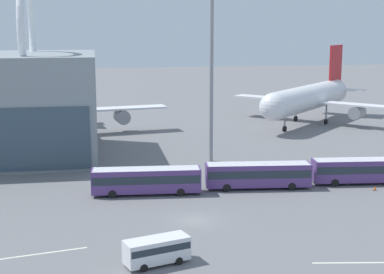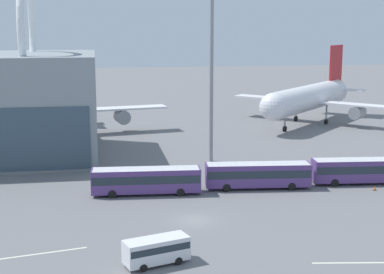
{
  "view_description": "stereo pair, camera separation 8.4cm",
  "coord_description": "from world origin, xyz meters",
  "px_view_note": "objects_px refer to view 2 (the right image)",
  "views": [
    {
      "loc": [
        -10.22,
        -59.09,
        20.78
      ],
      "look_at": [
        4.01,
        25.85,
        4.0
      ],
      "focal_mm": 55.0,
      "sensor_mm": 36.0,
      "label": 1
    },
    {
      "loc": [
        -10.14,
        -59.11,
        20.78
      ],
      "look_at": [
        4.01,
        25.85,
        4.0
      ],
      "focal_mm": 55.0,
      "sensor_mm": 36.0,
      "label": 2
    }
  ],
  "objects_px": {
    "shuttle_bus_1": "(258,174)",
    "floodlight_mast": "(212,37)",
    "service_van_foreground": "(156,249)",
    "airliner_at_gate_far": "(64,108)",
    "shuttle_bus_2": "(363,169)",
    "shuttle_bus_0": "(146,179)",
    "traffic_cone_1": "(375,188)",
    "airliner_parked_remote": "(310,98)"
  },
  "relations": [
    {
      "from": "shuttle_bus_1",
      "to": "floodlight_mast",
      "type": "distance_m",
      "value": 23.11
    },
    {
      "from": "shuttle_bus_1",
      "to": "shuttle_bus_0",
      "type": "bearing_deg",
      "value": -172.87
    },
    {
      "from": "shuttle_bus_0",
      "to": "shuttle_bus_2",
      "type": "bearing_deg",
      "value": 4.65
    },
    {
      "from": "service_van_foreground",
      "to": "floodlight_mast",
      "type": "height_order",
      "value": "floodlight_mast"
    },
    {
      "from": "shuttle_bus_0",
      "to": "shuttle_bus_1",
      "type": "relative_size",
      "value": 1.0
    },
    {
      "from": "service_van_foreground",
      "to": "shuttle_bus_1",
      "type": "bearing_deg",
      "value": 37.45
    },
    {
      "from": "shuttle_bus_1",
      "to": "traffic_cone_1",
      "type": "distance_m",
      "value": 14.81
    },
    {
      "from": "airliner_parked_remote",
      "to": "shuttle_bus_2",
      "type": "xyz_separation_m",
      "value": [
        -9.85,
        -46.04,
        -3.54
      ]
    },
    {
      "from": "airliner_parked_remote",
      "to": "shuttle_bus_1",
      "type": "bearing_deg",
      "value": 16.25
    },
    {
      "from": "airliner_parked_remote",
      "to": "traffic_cone_1",
      "type": "distance_m",
      "value": 50.59
    },
    {
      "from": "airliner_parked_remote",
      "to": "shuttle_bus_1",
      "type": "xyz_separation_m",
      "value": [
        -24.11,
        -46.04,
        -3.54
      ]
    },
    {
      "from": "airliner_at_gate_far",
      "to": "traffic_cone_1",
      "type": "distance_m",
      "value": 59.31
    },
    {
      "from": "airliner_parked_remote",
      "to": "traffic_cone_1",
      "type": "relative_size",
      "value": 53.32
    },
    {
      "from": "shuttle_bus_1",
      "to": "floodlight_mast",
      "type": "xyz_separation_m",
      "value": [
        -2.97,
        15.65,
        16.74
      ]
    },
    {
      "from": "shuttle_bus_1",
      "to": "service_van_foreground",
      "type": "height_order",
      "value": "shuttle_bus_1"
    },
    {
      "from": "shuttle_bus_1",
      "to": "shuttle_bus_2",
      "type": "height_order",
      "value": "same"
    },
    {
      "from": "airliner_at_gate_far",
      "to": "shuttle_bus_1",
      "type": "xyz_separation_m",
      "value": [
        25.81,
        -40.02,
        -3.43
      ]
    },
    {
      "from": "floodlight_mast",
      "to": "service_van_foreground",
      "type": "bearing_deg",
      "value": -108.2
    },
    {
      "from": "airliner_at_gate_far",
      "to": "shuttle_bus_2",
      "type": "distance_m",
      "value": 56.74
    },
    {
      "from": "airliner_at_gate_far",
      "to": "airliner_parked_remote",
      "type": "relative_size",
      "value": 1.28
    },
    {
      "from": "shuttle_bus_1",
      "to": "floodlight_mast",
      "type": "height_order",
      "value": "floodlight_mast"
    },
    {
      "from": "airliner_at_gate_far",
      "to": "floodlight_mast",
      "type": "height_order",
      "value": "floodlight_mast"
    },
    {
      "from": "shuttle_bus_1",
      "to": "shuttle_bus_2",
      "type": "distance_m",
      "value": 14.26
    },
    {
      "from": "floodlight_mast",
      "to": "traffic_cone_1",
      "type": "height_order",
      "value": "floodlight_mast"
    },
    {
      "from": "airliner_at_gate_far",
      "to": "shuttle_bus_0",
      "type": "height_order",
      "value": "airliner_at_gate_far"
    },
    {
      "from": "airliner_parked_remote",
      "to": "traffic_cone_1",
      "type": "bearing_deg",
      "value": 32.7
    },
    {
      "from": "airliner_at_gate_far",
      "to": "service_van_foreground",
      "type": "height_order",
      "value": "airliner_at_gate_far"
    },
    {
      "from": "shuttle_bus_2",
      "to": "traffic_cone_1",
      "type": "xyz_separation_m",
      "value": [
        0.08,
        -3.33,
        -1.63
      ]
    },
    {
      "from": "service_van_foreground",
      "to": "floodlight_mast",
      "type": "distance_m",
      "value": 43.07
    },
    {
      "from": "airliner_parked_remote",
      "to": "shuttle_bus_2",
      "type": "bearing_deg",
      "value": 31.81
    },
    {
      "from": "shuttle_bus_2",
      "to": "traffic_cone_1",
      "type": "bearing_deg",
      "value": -83.17
    },
    {
      "from": "shuttle_bus_0",
      "to": "shuttle_bus_1",
      "type": "xyz_separation_m",
      "value": [
        14.26,
        0.33,
        0.0
      ]
    },
    {
      "from": "airliner_at_gate_far",
      "to": "shuttle_bus_1",
      "type": "height_order",
      "value": "airliner_at_gate_far"
    },
    {
      "from": "shuttle_bus_0",
      "to": "service_van_foreground",
      "type": "height_order",
      "value": "shuttle_bus_0"
    },
    {
      "from": "airliner_parked_remote",
      "to": "floodlight_mast",
      "type": "xyz_separation_m",
      "value": [
        -27.08,
        -30.39,
        13.2
      ]
    },
    {
      "from": "airliner_parked_remote",
      "to": "service_van_foreground",
      "type": "bearing_deg",
      "value": 13.75
    },
    {
      "from": "airliner_parked_remote",
      "to": "shuttle_bus_0",
      "type": "relative_size",
      "value": 2.28
    },
    {
      "from": "shuttle_bus_0",
      "to": "floodlight_mast",
      "type": "distance_m",
      "value": 25.75
    },
    {
      "from": "shuttle_bus_0",
      "to": "service_van_foreground",
      "type": "xyz_separation_m",
      "value": [
        -1.03,
        -21.5,
        -0.52
      ]
    },
    {
      "from": "shuttle_bus_1",
      "to": "shuttle_bus_2",
      "type": "xyz_separation_m",
      "value": [
        14.26,
        -0.01,
        0.0
      ]
    },
    {
      "from": "airliner_at_gate_far",
      "to": "shuttle_bus_0",
      "type": "bearing_deg",
      "value": 6.16
    },
    {
      "from": "shuttle_bus_0",
      "to": "traffic_cone_1",
      "type": "height_order",
      "value": "shuttle_bus_0"
    }
  ]
}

